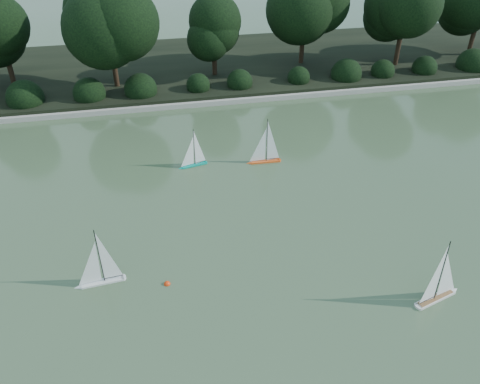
{
  "coord_description": "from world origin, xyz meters",
  "views": [
    {
      "loc": [
        -1.85,
        -7.44,
        7.16
      ],
      "look_at": [
        0.1,
        1.94,
        0.7
      ],
      "focal_mm": 35.0,
      "sensor_mm": 36.0,
      "label": 1
    }
  ],
  "objects_px": {
    "sailboat_orange": "(263,155)",
    "race_buoy": "(167,284)",
    "sailboat_teal": "(192,160)",
    "sailboat_white_a": "(97,275)",
    "sailboat_white_b": "(441,289)"
  },
  "relations": [
    {
      "from": "sailboat_orange",
      "to": "race_buoy",
      "type": "xyz_separation_m",
      "value": [
        -3.22,
        -4.55,
        -0.23
      ]
    },
    {
      "from": "sailboat_teal",
      "to": "sailboat_orange",
      "type": "bearing_deg",
      "value": -5.75
    },
    {
      "from": "sailboat_teal",
      "to": "race_buoy",
      "type": "height_order",
      "value": "sailboat_teal"
    },
    {
      "from": "sailboat_white_a",
      "to": "race_buoy",
      "type": "bearing_deg",
      "value": -12.82
    },
    {
      "from": "sailboat_white_a",
      "to": "sailboat_teal",
      "type": "relative_size",
      "value": 1.17
    },
    {
      "from": "sailboat_white_a",
      "to": "race_buoy",
      "type": "height_order",
      "value": "sailboat_white_a"
    },
    {
      "from": "sailboat_white_a",
      "to": "sailboat_orange",
      "type": "xyz_separation_m",
      "value": [
        4.64,
        4.23,
        -0.0
      ]
    },
    {
      "from": "sailboat_white_b",
      "to": "race_buoy",
      "type": "height_order",
      "value": "sailboat_white_b"
    },
    {
      "from": "sailboat_white_a",
      "to": "sailboat_teal",
      "type": "xyz_separation_m",
      "value": [
        2.52,
        4.44,
        -0.03
      ]
    },
    {
      "from": "sailboat_white_b",
      "to": "sailboat_orange",
      "type": "bearing_deg",
      "value": 109.87
    },
    {
      "from": "sailboat_orange",
      "to": "sailboat_white_b",
      "type": "bearing_deg",
      "value": -70.13
    },
    {
      "from": "sailboat_orange",
      "to": "sailboat_white_a",
      "type": "bearing_deg",
      "value": -137.67
    },
    {
      "from": "sailboat_white_a",
      "to": "sailboat_white_b",
      "type": "distance_m",
      "value": 7.08
    },
    {
      "from": "sailboat_white_a",
      "to": "sailboat_orange",
      "type": "bearing_deg",
      "value": 42.33
    },
    {
      "from": "sailboat_white_a",
      "to": "sailboat_teal",
      "type": "height_order",
      "value": "sailboat_white_a"
    }
  ]
}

